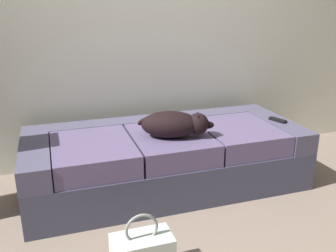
% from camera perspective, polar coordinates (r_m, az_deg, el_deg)
% --- Properties ---
extents(back_wall, '(6.40, 0.10, 2.80)m').
position_cam_1_polar(back_wall, '(3.27, -4.03, 18.79)').
color(back_wall, white).
rests_on(back_wall, ground).
extents(couch, '(2.11, 0.90, 0.46)m').
position_cam_1_polar(couch, '(2.90, -0.32, -4.98)').
color(couch, '#474A63').
rests_on(couch, ground).
extents(dog_dark, '(0.55, 0.36, 0.19)m').
position_cam_1_polar(dog_dark, '(2.64, 1.09, 0.29)').
color(dog_dark, black).
rests_on(dog_dark, couch).
extents(tv_remote, '(0.09, 0.16, 0.02)m').
position_cam_1_polar(tv_remote, '(3.15, 16.65, 0.90)').
color(tv_remote, black).
rests_on(tv_remote, couch).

